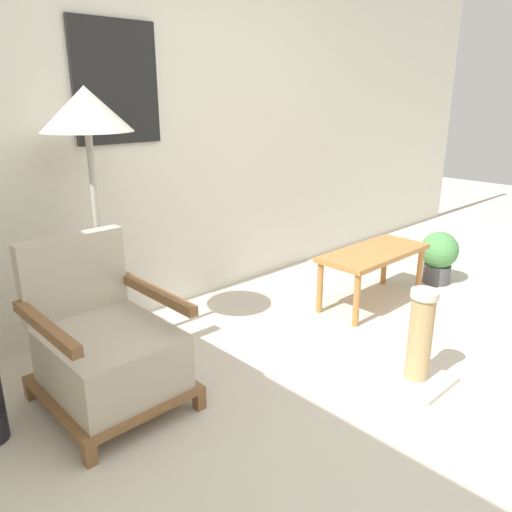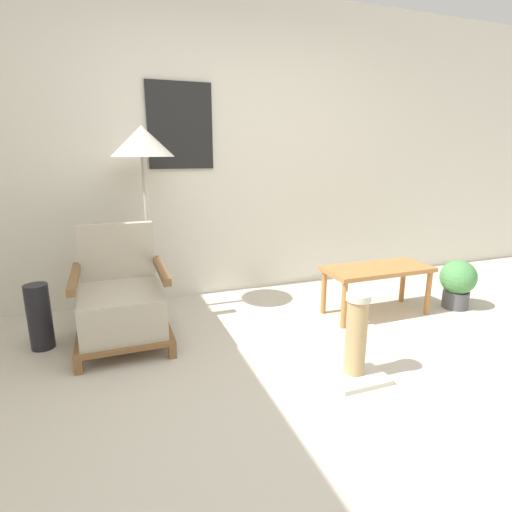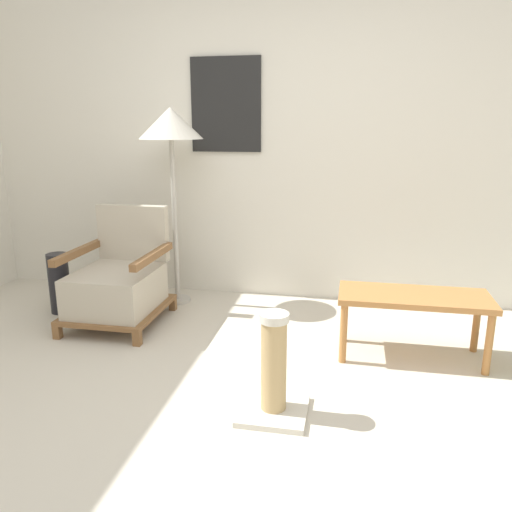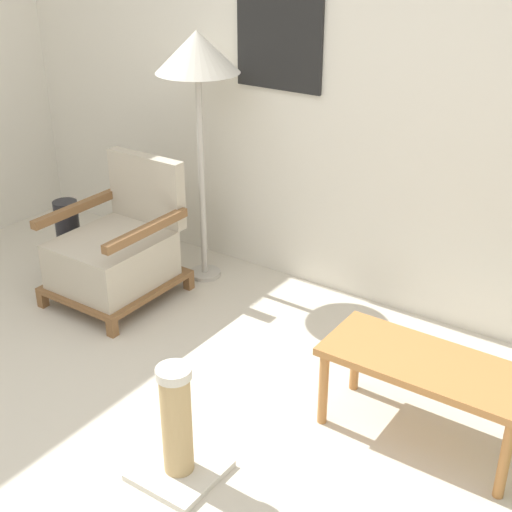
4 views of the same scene
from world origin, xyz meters
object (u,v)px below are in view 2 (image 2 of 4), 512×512
floor_lamp (143,148)px  scratching_post (355,345)px  armchair (122,302)px  vase (39,317)px  coffee_table (377,274)px  potted_plant (458,282)px

floor_lamp → scratching_post: (1.03, -1.47, -1.16)m
armchair → vase: (-0.54, 0.10, -0.07)m
scratching_post → armchair: bearing=142.8°
vase → armchair: bearing=-10.1°
armchair → coffee_table: armchair is taller
scratching_post → floor_lamp: bearing=124.9°
potted_plant → scratching_post: size_ratio=0.81×
coffee_table → potted_plant: (0.75, -0.13, -0.12)m
armchair → floor_lamp: bearing=62.7°
armchair → vase: bearing=169.9°
floor_lamp → vase: bearing=-153.2°
potted_plant → scratching_post: 1.62m
potted_plant → armchair: bearing=173.4°
potted_plant → floor_lamp: bearing=161.9°
armchair → coffee_table: (2.02, -0.19, 0.05)m
coffee_table → scratching_post: scratching_post is taller
coffee_table → scratching_post: bearing=-132.9°
floor_lamp → potted_plant: (2.51, -0.82, -1.13)m
vase → floor_lamp: bearing=26.8°
armchair → potted_plant: armchair is taller
armchair → vase: 0.55m
armchair → potted_plant: size_ratio=1.90×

